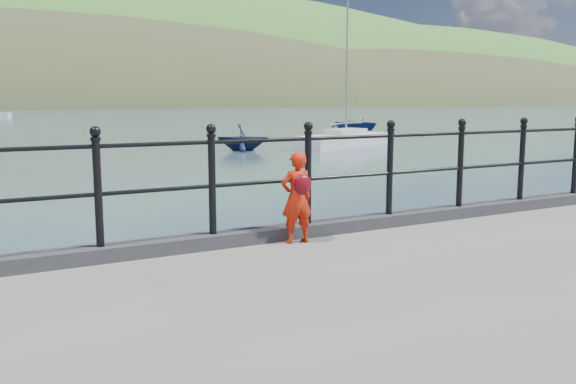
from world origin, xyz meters
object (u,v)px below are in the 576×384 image
launch_navy (243,137)px  sailboat_near (346,141)px  child (297,197)px  launch_blue (358,124)px  railing (262,169)px

launch_navy → sailboat_near: (5.86, -0.58, -0.34)m
child → sailboat_near: bearing=-121.4°
launch_blue → launch_navy: size_ratio=1.80×
railing → launch_navy: size_ratio=7.05×
sailboat_near → railing: bearing=-145.0°
child → sailboat_near: sailboat_near is taller
railing → launch_navy: bearing=66.1°
railing → sailboat_near: 26.55m
railing → launch_blue: size_ratio=3.91×
railing → child: 0.50m
child → launch_blue: size_ratio=0.22×
launch_navy → sailboat_near: bearing=-62.4°
launch_blue → launch_navy: 23.20m
railing → launch_navy: (9.75, 22.01, -1.15)m
launch_blue → sailboat_near: sailboat_near is taller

